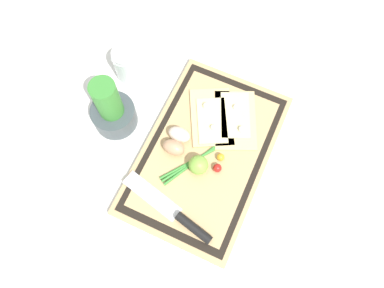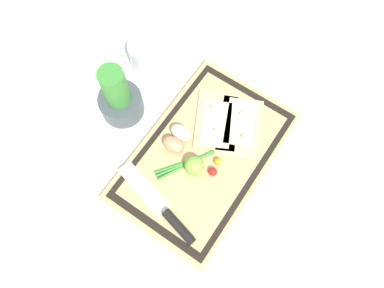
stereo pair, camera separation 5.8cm
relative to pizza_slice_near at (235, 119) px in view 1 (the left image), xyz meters
The scene contains 13 objects.
ground_plane 0.13m from the pizza_slice_near, 163.45° to the left, with size 6.00×6.00×0.00m, color silver.
cutting_board 0.12m from the pizza_slice_near, 163.45° to the left, with size 0.49×0.31×0.02m.
pizza_slice_near is the anchor object (origin of this frame).
pizza_slice_far 0.06m from the pizza_slice_near, 111.22° to the left, with size 0.20×0.18×0.02m.
knife 0.30m from the pizza_slice_near, behind, with size 0.09×0.26×0.02m.
egg_brown 0.19m from the pizza_slice_near, 142.47° to the left, with size 0.04×0.06×0.04m, color tan.
egg_pink 0.16m from the pizza_slice_near, 133.29° to the left, with size 0.04×0.06×0.04m, color beige.
lime 0.17m from the pizza_slice_near, 166.92° to the left, with size 0.05×0.05×0.05m, color #7FB742.
cherry_tomato_red 0.15m from the pizza_slice_near, behind, with size 0.02×0.02×0.02m, color red.
cherry_tomato_yellow 0.12m from the pizza_slice_near, behind, with size 0.02×0.02×0.02m, color gold.
scallion_bunch 0.13m from the pizza_slice_near, 163.11° to the left, with size 0.23×0.16×0.01m.
herb_pot 0.33m from the pizza_slice_near, 113.33° to the left, with size 0.12×0.12×0.19m.
sauce_jar 0.33m from the pizza_slice_near, 87.25° to the left, with size 0.07×0.07×0.11m.
Camera 1 is at (-0.31, -0.10, 0.94)m, focal length 35.00 mm.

